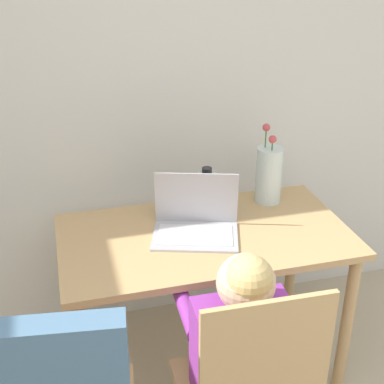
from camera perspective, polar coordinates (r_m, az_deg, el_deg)
wall_back at (r=2.41m, az=-7.06°, el=12.00°), size 6.40×0.05×2.50m
dining_table at (r=2.24m, az=1.38°, el=-6.56°), size 1.19×0.64×0.72m
person_seated at (r=1.81m, az=4.81°, el=-15.42°), size 0.32×0.43×0.99m
laptop at (r=2.18m, az=0.39°, el=-3.00°), size 0.40×0.33×0.24m
flower_vase at (r=2.42m, az=8.22°, el=1.94°), size 0.12×0.12×0.37m
water_bottle at (r=2.30m, az=1.57°, el=-0.01°), size 0.07×0.07×0.21m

